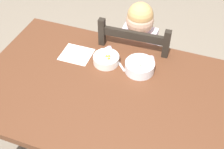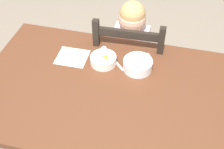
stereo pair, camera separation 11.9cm
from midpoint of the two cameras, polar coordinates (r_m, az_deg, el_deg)
dining_table at (r=1.61m, az=0.92°, el=-5.03°), size 1.35×0.87×0.72m
dining_chair at (r=2.06m, az=6.22°, el=0.90°), size 0.44×0.44×0.89m
child_figure at (r=1.94m, az=6.52°, el=4.76°), size 0.32×0.31×0.94m
bowl_of_peas at (r=1.62m, az=7.43°, el=1.46°), size 0.16×0.16×0.06m
bowl_of_carrots at (r=1.66m, az=0.93°, el=2.88°), size 0.15×0.15×0.05m
spoon at (r=1.69m, az=3.07°, el=2.65°), size 0.11×0.11×0.01m
paper_napkin at (r=1.73m, az=-4.88°, el=3.79°), size 0.18×0.16×0.00m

